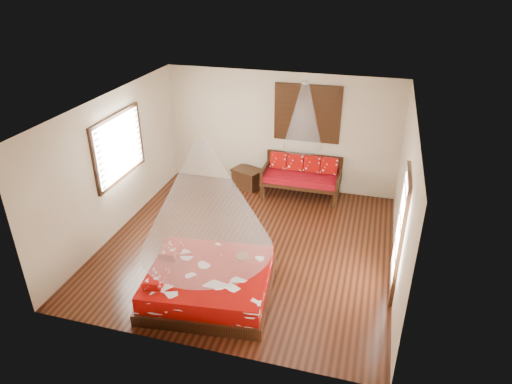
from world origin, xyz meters
TOP-DOWN VIEW (x-y plane):
  - room at (0.00, 0.00)m, footprint 5.54×5.54m
  - bed at (-0.22, -1.60)m, footprint 2.22×2.05m
  - daybed at (0.61, 2.38)m, footprint 1.80×0.80m
  - storage_chest at (-0.74, 2.45)m, footprint 0.81×0.71m
  - shutter_panel at (0.61, 2.72)m, footprint 1.52×0.06m
  - window_left at (-2.71, 0.20)m, footprint 0.10×1.74m
  - glazed_door at (2.72, -0.60)m, footprint 0.08×1.02m
  - wine_tray at (0.22, -1.10)m, footprint 0.22×0.22m
  - mosquito_net_main at (-0.20, -1.60)m, footprint 2.09×2.09m
  - mosquito_net_daybed at (0.61, 2.25)m, footprint 0.87×0.87m

SIDE VIEW (x-z plane):
  - storage_chest at x=-0.74m, z-range 0.00..0.47m
  - bed at x=-0.22m, z-range -0.07..0.57m
  - daybed at x=0.61m, z-range 0.05..1.00m
  - wine_tray at x=0.22m, z-range 0.46..0.64m
  - glazed_door at x=2.72m, z-range -0.01..2.15m
  - room at x=0.00m, z-range -0.02..2.82m
  - window_left at x=-2.71m, z-range 1.03..2.37m
  - mosquito_net_main at x=-0.20m, z-range 0.95..2.75m
  - shutter_panel at x=0.61m, z-range 1.24..2.56m
  - mosquito_net_daybed at x=0.61m, z-range 1.25..2.75m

